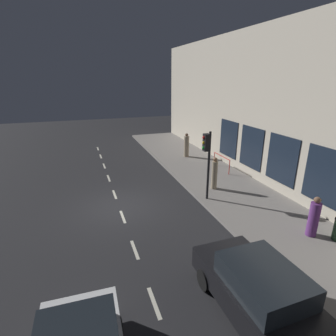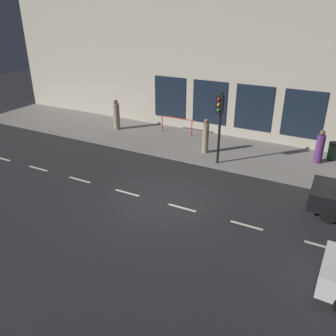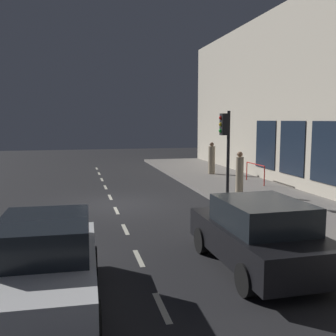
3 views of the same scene
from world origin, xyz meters
name	(u,v)px [view 1 (image 1 of 3)]	position (x,y,z in m)	size (l,w,h in m)	color
ground_plane	(119,207)	(0.00, 0.00, 0.00)	(60.00, 60.00, 0.00)	#232326
sidewalk	(229,189)	(6.25, 0.00, 0.07)	(4.50, 32.00, 0.15)	gray
building_facade	(276,110)	(8.80, 0.00, 4.44)	(0.65, 32.00, 8.91)	beige
lane_centre_line	(123,217)	(0.00, -1.00, 0.00)	(0.12, 27.20, 0.01)	beige
traffic_light	(207,152)	(4.31, -0.80, 2.66)	(0.47, 0.32, 3.52)	black
parked_car_1	(259,291)	(2.52, -7.46, 0.79)	(2.04, 4.14, 1.58)	black
pedestrian_0	(214,174)	(5.40, 0.27, 1.01)	(0.42, 0.42, 1.83)	gray
pedestrian_1	(314,218)	(6.82, -5.16, 0.92)	(0.49, 0.49, 1.67)	#5B2D70
pedestrian_2	(186,146)	(6.40, 6.63, 1.01)	(0.56, 0.56, 1.87)	gray
red_railing	(222,159)	(7.44, 2.97, 0.87)	(0.05, 2.05, 0.97)	red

